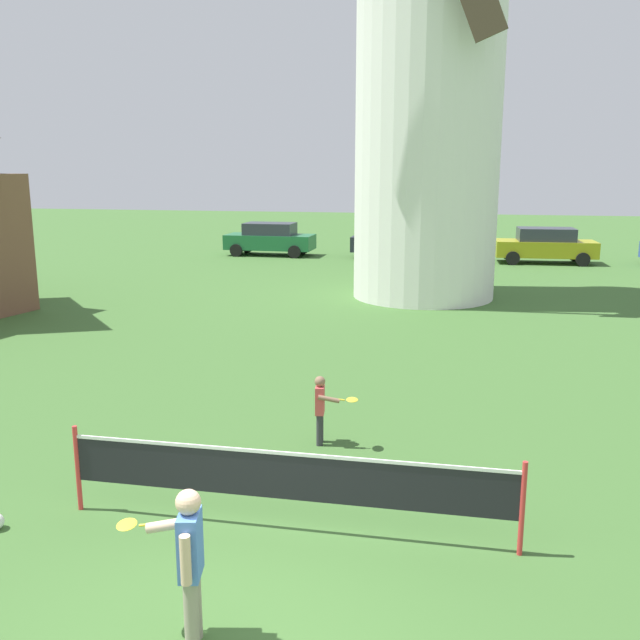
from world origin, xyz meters
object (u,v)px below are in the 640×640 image
object	(u,v)px
player_near	(188,558)
parked_car_mustard	(545,245)
parked_car_green	(270,239)
windmill	(430,44)
parked_car_black	(398,241)
player_far	(322,406)
tennis_net	(286,476)

from	to	relation	value
player_near	parked_car_mustard	xyz separation A→B (m)	(5.89, 27.10, -0.03)
parked_car_green	player_near	bearing A→B (deg)	-76.03
windmill	parked_car_mustard	bearing A→B (deg)	62.61
parked_car_green	parked_car_mustard	distance (m)	12.72
parked_car_black	player_far	bearing A→B (deg)	-87.69
player_near	player_far	xyz separation A→B (m)	(0.24, 4.77, -0.22)
tennis_net	player_far	xyz separation A→B (m)	(-0.11, 2.68, -0.07)
parked_car_green	parked_car_black	distance (m)	6.15
player_far	parked_car_black	xyz separation A→B (m)	(-0.93, 22.90, 0.19)
tennis_net	parked_car_green	size ratio (longest dim) A/B	1.27
parked_car_mustard	player_far	bearing A→B (deg)	-104.18
windmill	parked_car_mustard	size ratio (longest dim) A/B	3.70
parked_car_black	parked_car_mustard	bearing A→B (deg)	-4.95
windmill	parked_car_green	world-z (taller)	windmill
parked_car_black	parked_car_mustard	xyz separation A→B (m)	(6.57, -0.57, 0.00)
parked_car_green	parked_car_mustard	xyz separation A→B (m)	(12.71, -0.34, 0.00)
windmill	parked_car_black	size ratio (longest dim) A/B	3.78
player_near	parked_car_black	world-z (taller)	parked_car_black
parked_car_mustard	parked_car_green	bearing A→B (deg)	178.48
windmill	player_near	size ratio (longest dim) A/B	10.93
windmill	parked_car_mustard	world-z (taller)	windmill
parked_car_green	parked_car_black	size ratio (longest dim) A/B	0.99
windmill	player_near	distance (m)	19.13
tennis_net	parked_car_black	world-z (taller)	parked_car_black
player_far	windmill	bearing A→B (deg)	86.47
tennis_net	parked_car_mustard	world-z (taller)	parked_car_mustard
tennis_net	player_near	world-z (taller)	player_near
player_far	parked_car_black	world-z (taller)	parked_car_black
player_near	parked_car_black	bearing A→B (deg)	91.41
player_near	parked_car_black	xyz separation A→B (m)	(-0.68, 27.67, -0.03)
tennis_net	parked_car_mustard	distance (m)	25.62
player_near	parked_car_mustard	bearing A→B (deg)	77.75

